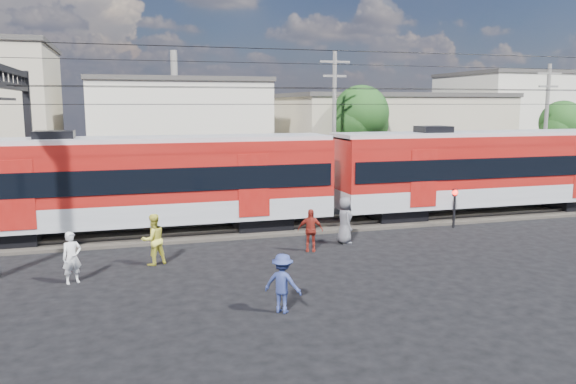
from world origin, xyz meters
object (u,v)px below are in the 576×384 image
object	(u,v)px
pedestrian_a	(72,258)
pedestrian_c	(283,283)
commuter_train	(145,180)
crossing_signal	(455,201)

from	to	relation	value
pedestrian_a	pedestrian_c	xyz separation A→B (m)	(5.58, -4.23, -0.01)
commuter_train	crossing_signal	size ratio (longest dim) A/B	28.38
commuter_train	pedestrian_c	distance (m)	10.55
commuter_train	pedestrian_a	xyz separation A→B (m)	(-2.51, -5.74, -1.59)
pedestrian_c	crossing_signal	distance (m)	12.82
commuter_train	pedestrian_c	xyz separation A→B (m)	(3.08, -9.96, -1.60)
commuter_train	pedestrian_a	bearing A→B (deg)	-113.59
crossing_signal	pedestrian_a	bearing A→B (deg)	-167.40
pedestrian_c	crossing_signal	bearing A→B (deg)	-105.33
pedestrian_a	crossing_signal	xyz separation A→B (m)	(15.78, 3.53, 0.41)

